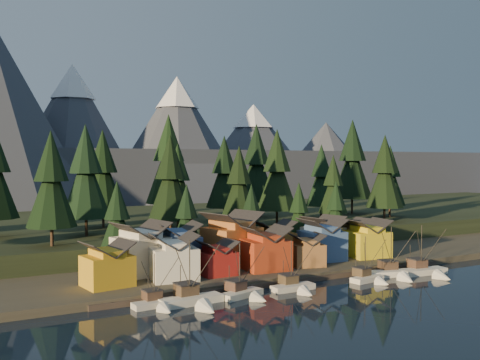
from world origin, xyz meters
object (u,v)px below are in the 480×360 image
boat_2 (246,286)px  house_back_1 (178,245)px  boat_1 (195,292)px  boat_0 (158,296)px  boat_6 (428,265)px  house_front_0 (107,263)px  house_back_0 (141,247)px  boat_5 (396,267)px  boat_3 (296,281)px  house_front_1 (173,256)px  boat_4 (370,272)px

boat_2 → house_back_1: bearing=84.2°
boat_1 → boat_0: bearing=160.6°
boat_6 → house_front_0: size_ratio=1.32×
house_back_0 → boat_6: bearing=-33.8°
boat_2 → boat_5: 35.89m
boat_2 → boat_3: size_ratio=1.02×
boat_6 → house_back_1: size_ratio=1.20×
boat_2 → house_back_0: (-12.19, 21.44, 4.95)m
boat_0 → boat_3: (26.52, -1.66, 0.08)m
boat_5 → house_front_0: 58.71m
boat_3 → house_back_1: size_ratio=1.03×
boat_2 → house_front_1: (-8.20, 13.69, 4.06)m
house_front_0 → boat_2: bearing=-43.3°
boat_6 → boat_4: bearing=-178.3°
boat_0 → boat_1: boat_1 is taller
boat_3 → house_front_1: (-18.81, 14.03, 4.13)m
boat_0 → boat_2: bearing=-9.2°
boat_6 → boat_1: bearing=-176.6°
boat_6 → house_front_1: size_ratio=1.26×
house_front_0 → boat_4: bearing=-26.3°
house_front_0 → house_back_0: size_ratio=0.82×
boat_1 → boat_6: bearing=-5.8°
boat_3 → boat_5: (25.28, -0.03, 0.10)m
boat_2 → house_front_0: house_front_0 is taller
house_front_0 → house_front_1: bearing=-11.9°
boat_2 → boat_4: (28.07, -1.26, -0.03)m
boat_2 → house_back_0: house_back_0 is taller
boat_3 → house_front_1: 23.83m
boat_4 → boat_3: bearing=168.5°
boat_4 → boat_5: bearing=-2.0°
boat_1 → house_front_1: (1.75, 14.05, 3.89)m
boat_0 → boat_6: boat_6 is taller
house_back_1 → boat_5: bearing=-20.8°
boat_0 → house_back_0: (3.72, 20.12, 5.10)m
boat_2 → boat_5: bearing=-16.3°
house_back_1 → house_front_1: bearing=-108.2°
house_back_1 → boat_2: bearing=-71.3°
house_front_0 → house_back_0: (8.61, 7.01, 1.24)m
boat_0 → boat_5: (51.80, -1.69, 0.18)m
boat_3 → house_back_1: (-14.48, 22.53, 4.67)m
house_front_0 → boat_5: bearing=-23.2°
boat_6 → boat_0: bearing=-178.0°
boat_2 → house_back_1: house_back_1 is taller
boat_1 → boat_3: bearing=-3.7°
boat_5 → boat_3: bearing=-165.9°
boat_4 → house_back_1: 39.90m
boat_1 → boat_6: boat_1 is taller
boat_5 → house_front_0: boat_5 is taller
house_back_0 → boat_4: bearing=-40.0°
boat_3 → boat_4: size_ratio=1.03×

